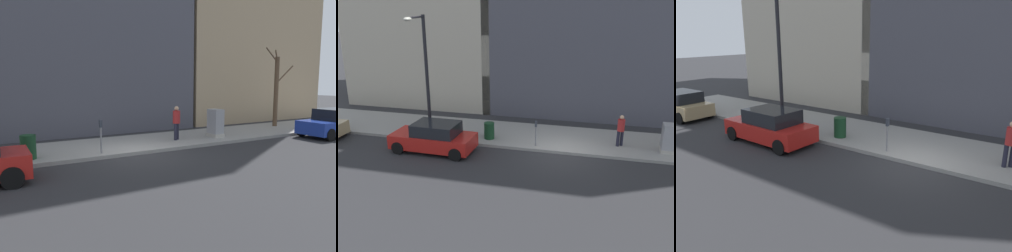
% 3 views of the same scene
% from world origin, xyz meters
% --- Properties ---
extents(ground_plane, '(120.00, 120.00, 0.00)m').
position_xyz_m(ground_plane, '(0.00, 0.00, 0.00)').
color(ground_plane, '#2B2B2D').
extents(sidewalk, '(4.00, 36.00, 0.15)m').
position_xyz_m(sidewalk, '(2.00, 0.00, 0.07)').
color(sidewalk, gray).
rests_on(sidewalk, ground).
extents(parked_car_blue, '(2.01, 4.24, 1.52)m').
position_xyz_m(parked_car_blue, '(-1.26, -11.40, 0.74)').
color(parked_car_blue, '#1E389E').
rests_on(parked_car_blue, ground).
extents(parking_meter, '(0.14, 0.10, 1.35)m').
position_xyz_m(parking_meter, '(0.45, 1.37, 0.98)').
color(parking_meter, slate).
rests_on(parking_meter, sidewalk).
extents(utility_box, '(0.83, 0.61, 1.43)m').
position_xyz_m(utility_box, '(1.30, -5.09, 0.85)').
color(utility_box, '#A8A399').
rests_on(utility_box, sidewalk).
extents(bare_tree, '(0.69, 1.87, 4.94)m').
position_xyz_m(bare_tree, '(2.59, -11.01, 2.46)').
color(bare_tree, brown).
rests_on(bare_tree, sidewalk).
extents(trash_bin, '(0.56, 0.56, 0.90)m').
position_xyz_m(trash_bin, '(0.90, 4.01, 0.60)').
color(trash_bin, '#14381E').
rests_on(trash_bin, sidewalk).
extents(pedestrian_near_meter, '(0.36, 0.36, 1.66)m').
position_xyz_m(pedestrian_near_meter, '(1.53, -2.85, 1.09)').
color(pedestrian_near_meter, '#1E1E2D').
rests_on(pedestrian_near_meter, sidewalk).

